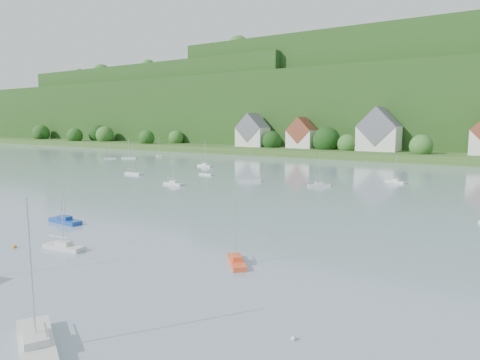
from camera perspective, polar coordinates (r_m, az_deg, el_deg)
The scene contains 12 objects.
far_shore_strip at distance 200.18m, azimuth 17.25°, elevation 3.50°, with size 600.00×60.00×3.00m, color #2F5821.
forested_ridge at distance 266.36m, azimuth 21.67°, elevation 8.86°, with size 620.00×181.22×69.89m.
village_building_0 at distance 210.21m, azimuth 1.68°, elevation 6.21°, with size 14.00×10.40×16.00m.
village_building_1 at distance 200.09m, azimuth 8.12°, elevation 5.85°, with size 12.00×9.36×14.00m.
village_building_2 at distance 186.89m, azimuth 17.80°, elevation 5.90°, with size 16.00×11.44×18.00m.
near_sailboat_1 at distance 68.84m, azimuth -22.03°, elevation -4.93°, with size 5.97×1.80×8.01m.
near_sailboat_3 at distance 54.98m, azimuth -22.17°, elevation -8.05°, with size 5.48×2.25×7.19m.
near_sailboat_4 at distance 32.74m, azimuth -25.23°, elevation -18.92°, with size 7.63×5.38×10.15m.
near_sailboat_5 at distance 45.94m, azimuth -0.47°, elevation -10.56°, with size 4.44×4.69×6.81m.
mooring_buoy_2 at distance 58.22m, azimuth -27.52°, elevation -7.92°, with size 0.50×0.50×0.50m, color orange.
mooring_buoy_4 at distance 31.69m, azimuth 7.06°, elevation -20.15°, with size 0.38×0.38×0.38m, color silver.
far_sailboat_cluster at distance 119.52m, azimuth 10.69°, elevation 0.60°, with size 191.20×68.15×8.71m.
Camera 1 is at (55.11, 8.01, 14.74)m, focal length 32.44 mm.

